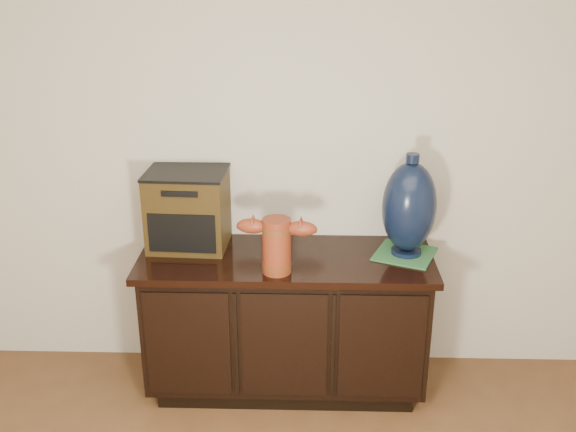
{
  "coord_description": "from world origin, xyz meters",
  "views": [
    {
      "loc": [
        0.1,
        -0.79,
        2.18
      ],
      "look_at": [
        0.01,
        2.18,
        0.99
      ],
      "focal_mm": 42.0,
      "sensor_mm": 36.0,
      "label": 1
    }
  ],
  "objects_px": {
    "lamp_base": "(409,207)",
    "spray_can": "(271,233)",
    "terracotta_vessel": "(277,243)",
    "sideboard": "(286,321)",
    "tv_radio": "(188,209)"
  },
  "relations": [
    {
      "from": "lamp_base",
      "to": "sideboard",
      "type": "bearing_deg",
      "value": -176.2
    },
    {
      "from": "lamp_base",
      "to": "spray_can",
      "type": "bearing_deg",
      "value": 173.83
    },
    {
      "from": "tv_radio",
      "to": "spray_can",
      "type": "relative_size",
      "value": 2.69
    },
    {
      "from": "lamp_base",
      "to": "spray_can",
      "type": "xyz_separation_m",
      "value": [
        -0.68,
        0.07,
        -0.18
      ]
    },
    {
      "from": "terracotta_vessel",
      "to": "tv_radio",
      "type": "relative_size",
      "value": 0.92
    },
    {
      "from": "sideboard",
      "to": "tv_radio",
      "type": "relative_size",
      "value": 3.55
    },
    {
      "from": "terracotta_vessel",
      "to": "lamp_base",
      "type": "relative_size",
      "value": 0.74
    },
    {
      "from": "sideboard",
      "to": "tv_radio",
      "type": "xyz_separation_m",
      "value": [
        -0.5,
        0.12,
        0.57
      ]
    },
    {
      "from": "terracotta_vessel",
      "to": "sideboard",
      "type": "bearing_deg",
      "value": 83.73
    },
    {
      "from": "terracotta_vessel",
      "to": "spray_can",
      "type": "bearing_deg",
      "value": 104.31
    },
    {
      "from": "sideboard",
      "to": "lamp_base",
      "type": "distance_m",
      "value": 0.86
    },
    {
      "from": "terracotta_vessel",
      "to": "tv_radio",
      "type": "distance_m",
      "value": 0.55
    },
    {
      "from": "tv_radio",
      "to": "lamp_base",
      "type": "distance_m",
      "value": 1.1
    },
    {
      "from": "sideboard",
      "to": "spray_can",
      "type": "distance_m",
      "value": 0.46
    },
    {
      "from": "sideboard",
      "to": "spray_can",
      "type": "relative_size",
      "value": 9.55
    }
  ]
}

